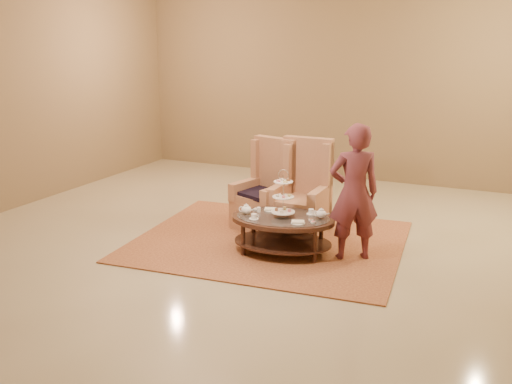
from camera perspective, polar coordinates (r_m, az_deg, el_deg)
The scene contains 8 objects.
ground at distance 6.80m, azimuth 0.27°, elevation -5.82°, with size 8.00×8.00×0.00m, color tan.
ceiling at distance 6.80m, azimuth 0.27°, elevation -5.82°, with size 8.00×8.00×0.02m, color silver.
wall_back at distance 10.15m, azimuth 9.75°, elevation 11.06°, with size 8.00×0.04×3.50m, color olive.
rug at distance 7.07m, azimuth 1.33°, elevation -4.91°, with size 3.39×2.91×0.02m.
tea_table at distance 6.58m, azimuth 2.70°, elevation -3.17°, with size 1.31×1.00×1.01m.
armchair_left at distance 7.51m, azimuth 1.06°, elevation -0.58°, with size 0.78×0.80×1.18m.
armchair_right at distance 7.33m, azimuth 4.63°, elevation -0.96°, with size 0.66×0.68×1.21m.
person at distance 6.39m, azimuth 9.77°, elevation -0.08°, with size 0.68×0.61×1.56m.
Camera 1 is at (2.60, -5.79, 2.42)m, focal length 40.00 mm.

